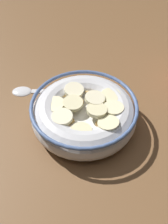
% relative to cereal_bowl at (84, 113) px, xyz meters
% --- Properties ---
extents(ground_plane, '(1.07, 1.07, 0.02)m').
position_rel_cereal_bowl_xyz_m(ground_plane, '(0.00, 0.00, -0.04)').
color(ground_plane, brown).
extents(cereal_bowl, '(0.17, 0.17, 0.05)m').
position_rel_cereal_bowl_xyz_m(cereal_bowl, '(0.00, 0.00, 0.00)').
color(cereal_bowl, silver).
rests_on(cereal_bowl, ground_plane).
extents(spoon, '(0.06, 0.16, 0.01)m').
position_rel_cereal_bowl_xyz_m(spoon, '(0.05, 0.11, -0.02)').
color(spoon, silver).
rests_on(spoon, ground_plane).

